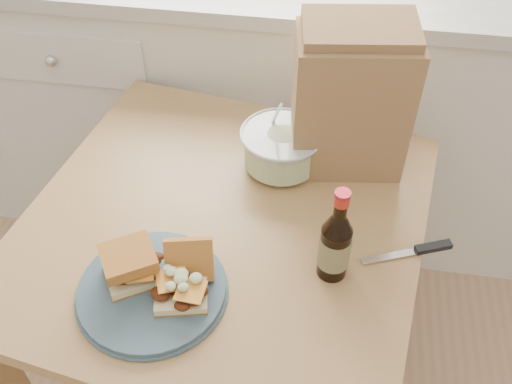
# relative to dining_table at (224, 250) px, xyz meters

# --- Properties ---
(cabinet_run) EXTENTS (2.50, 0.64, 0.94)m
(cabinet_run) POSITION_rel_dining_table_xyz_m (-0.10, 0.81, -0.14)
(cabinet_run) COLOR white
(cabinet_run) RESTS_ON ground
(dining_table) EXTENTS (0.98, 0.98, 0.71)m
(dining_table) POSITION_rel_dining_table_xyz_m (0.00, 0.00, 0.00)
(dining_table) COLOR #A6764E
(dining_table) RESTS_ON ground
(plate) EXTENTS (0.29, 0.29, 0.02)m
(plate) POSITION_rel_dining_table_xyz_m (-0.10, -0.21, 0.11)
(plate) COLOR #405968
(plate) RESTS_ON dining_table
(sandwich_left) EXTENTS (0.13, 0.13, 0.07)m
(sandwich_left) POSITION_rel_dining_table_xyz_m (-0.14, -0.19, 0.16)
(sandwich_left) COLOR beige
(sandwich_left) RESTS_ON plate
(sandwich_right) EXTENTS (0.12, 0.15, 0.08)m
(sandwich_right) POSITION_rel_dining_table_xyz_m (-0.03, -0.20, 0.15)
(sandwich_right) COLOR beige
(sandwich_right) RESTS_ON plate
(coleslaw_bowl) EXTENTS (0.20, 0.20, 0.19)m
(coleslaw_bowl) POSITION_rel_dining_table_xyz_m (0.10, 0.20, 0.16)
(coleslaw_bowl) COLOR silver
(coleslaw_bowl) RESTS_ON dining_table
(beer_bottle) EXTENTS (0.06, 0.06, 0.23)m
(beer_bottle) POSITION_rel_dining_table_xyz_m (0.25, -0.10, 0.19)
(beer_bottle) COLOR black
(beer_bottle) RESTS_ON dining_table
(knife) EXTENTS (0.19, 0.09, 0.01)m
(knife) POSITION_rel_dining_table_xyz_m (0.43, -0.02, 0.11)
(knife) COLOR silver
(knife) RESTS_ON dining_table
(paper_bag) EXTENTS (0.28, 0.20, 0.33)m
(paper_bag) POSITION_rel_dining_table_xyz_m (0.25, 0.24, 0.27)
(paper_bag) COLOR #967548
(paper_bag) RESTS_ON dining_table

